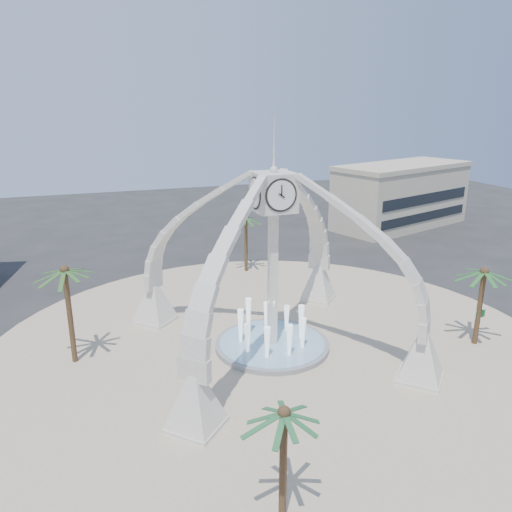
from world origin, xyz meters
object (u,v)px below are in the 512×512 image
object	(u,v)px
clock_tower	(273,260)
palm_east	(484,272)
fountain	(272,344)
street_sign	(480,318)
palm_south	(284,414)
palm_west	(65,272)
palm_north	(246,218)

from	to	relation	value
clock_tower	palm_east	size ratio (longest dim) A/B	2.89
fountain	street_sign	xyz separation A→B (m)	(14.06, -4.27, 1.64)
palm_south	palm_west	bearing A→B (deg)	115.73
street_sign	palm_west	bearing A→B (deg)	159.58
palm_north	palm_south	world-z (taller)	palm_north
palm_north	palm_south	distance (m)	31.72
palm_west	palm_north	bearing A→B (deg)	39.86
palm_east	clock_tower	bearing A→B (deg)	162.69
palm_west	fountain	bearing A→B (deg)	-10.77
palm_east	palm_south	distance (m)	21.33
palm_east	street_sign	bearing A→B (deg)	13.60
fountain	palm_south	xyz separation A→B (m)	(-5.07, -14.15, 4.68)
fountain	street_sign	distance (m)	14.79
clock_tower	palm_north	world-z (taller)	clock_tower
palm_north	clock_tower	bearing A→B (deg)	-102.23
palm_north	palm_south	bearing A→B (deg)	-105.77
palm_west	palm_north	size ratio (longest dim) A/B	1.13
fountain	palm_west	bearing A→B (deg)	169.23
palm_west	palm_south	size ratio (longest dim) A/B	1.26
clock_tower	palm_east	bearing A→B (deg)	-17.31
palm_east	fountain	bearing A→B (deg)	162.69
clock_tower	palm_north	size ratio (longest dim) A/B	2.84
clock_tower	palm_north	distance (m)	16.78
clock_tower	palm_east	xyz separation A→B (m)	(13.86, -4.32, -1.08)
palm_north	palm_west	bearing A→B (deg)	-140.14
clock_tower	palm_west	world-z (taller)	clock_tower
fountain	palm_east	bearing A→B (deg)	-17.31
palm_north	street_sign	size ratio (longest dim) A/B	2.34
fountain	palm_south	bearing A→B (deg)	-109.71
palm_east	palm_south	size ratio (longest dim) A/B	1.09
fountain	palm_west	size ratio (longest dim) A/B	1.12
fountain	palm_west	world-z (taller)	palm_west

